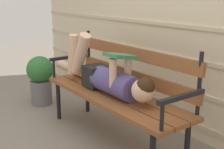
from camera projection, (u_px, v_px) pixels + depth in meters
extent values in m
plane|color=gray|center=(97.00, 144.00, 2.77)|extent=(12.00, 12.00, 0.00)
cube|color=beige|center=(168.00, 9.00, 2.94)|extent=(5.14, 0.06, 2.38)
cube|color=beige|center=(161.00, 110.00, 3.19)|extent=(5.14, 0.02, 0.04)
cube|color=beige|center=(162.00, 83.00, 3.11)|extent=(5.14, 0.02, 0.04)
cube|color=beige|center=(163.00, 54.00, 3.03)|extent=(5.14, 0.02, 0.04)
cube|color=beige|center=(165.00, 24.00, 2.96)|extent=(5.14, 0.02, 0.04)
cube|color=brown|center=(98.00, 99.00, 2.66)|extent=(1.67, 0.15, 0.04)
cube|color=brown|center=(112.00, 96.00, 2.75)|extent=(1.67, 0.15, 0.04)
cube|color=brown|center=(126.00, 92.00, 2.84)|extent=(1.67, 0.15, 0.04)
cube|color=brown|center=(132.00, 76.00, 2.85)|extent=(1.61, 0.05, 0.11)
cube|color=brown|center=(132.00, 53.00, 2.79)|extent=(1.61, 0.05, 0.11)
cylinder|color=black|center=(89.00, 52.00, 3.42)|extent=(0.03, 0.03, 0.48)
cylinder|color=black|center=(199.00, 84.00, 2.22)|extent=(0.03, 0.03, 0.48)
cylinder|color=black|center=(58.00, 101.00, 3.28)|extent=(0.04, 0.04, 0.42)
cylinder|color=black|center=(87.00, 94.00, 3.49)|extent=(0.04, 0.04, 0.42)
cylinder|color=black|center=(187.00, 144.00, 2.34)|extent=(0.04, 0.04, 0.42)
cube|color=black|center=(69.00, 57.00, 3.33)|extent=(0.04, 0.45, 0.03)
cylinder|color=black|center=(54.00, 68.00, 3.25)|extent=(0.03, 0.03, 0.20)
cube|color=black|center=(182.00, 97.00, 2.06)|extent=(0.04, 0.45, 0.03)
cylinder|color=black|center=(162.00, 117.00, 1.98)|extent=(0.03, 0.03, 0.20)
cylinder|color=#514784|center=(115.00, 83.00, 2.68)|extent=(0.50, 0.22, 0.22)
cube|color=black|center=(96.00, 76.00, 2.92)|extent=(0.20, 0.21, 0.20)
sphere|color=beige|center=(143.00, 90.00, 2.38)|extent=(0.19, 0.19, 0.19)
sphere|color=#382314|center=(145.00, 87.00, 2.36)|extent=(0.16, 0.16, 0.16)
cylinder|color=beige|center=(81.00, 54.00, 2.98)|extent=(0.30, 0.11, 0.44)
cylinder|color=beige|center=(73.00, 55.00, 3.12)|extent=(0.15, 0.09, 0.43)
cylinder|color=beige|center=(77.00, 70.00, 3.35)|extent=(0.81, 0.10, 0.10)
cylinder|color=beige|center=(113.00, 73.00, 2.55)|extent=(0.06, 0.06, 0.24)
cylinder|color=beige|center=(128.00, 70.00, 2.64)|extent=(0.06, 0.06, 0.24)
cube|color=#337A4C|center=(121.00, 56.00, 2.56)|extent=(0.19, 0.26, 0.07)
cylinder|color=slate|center=(41.00, 92.00, 3.75)|extent=(0.26, 0.26, 0.30)
sphere|color=#2D7033|center=(40.00, 69.00, 3.68)|extent=(0.33, 0.33, 0.33)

